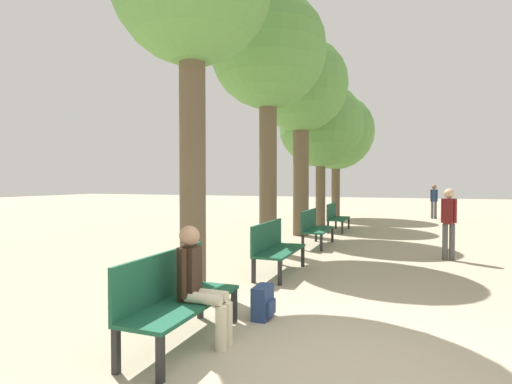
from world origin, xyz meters
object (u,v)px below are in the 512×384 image
at_px(tree_row_1, 268,54).
at_px(tree_row_4, 336,132).
at_px(tree_row_3, 321,125).
at_px(bench_row_1, 275,245).
at_px(bench_row_0, 175,293).
at_px(pedestrian_near, 434,199).
at_px(pedestrian_mid, 449,219).
at_px(backpack, 263,302).
at_px(bench_row_2, 314,226).
at_px(person_seated, 199,281).
at_px(bench_row_3, 336,216).
at_px(tree_row_2, 301,88).

bearing_deg(tree_row_1, tree_row_4, 90.00).
bearing_deg(tree_row_3, tree_row_4, 90.00).
xyz_separation_m(bench_row_1, tree_row_1, (-0.85, 2.08, 4.20)).
bearing_deg(bench_row_0, pedestrian_near, 78.05).
bearing_deg(tree_row_4, pedestrian_mid, -66.97).
relative_size(tree_row_4, backpack, 14.33).
xyz_separation_m(bench_row_2, person_seated, (0.25, -6.69, 0.13)).
bearing_deg(tree_row_1, bench_row_3, 79.73).
bearing_deg(bench_row_0, tree_row_4, 93.18).
bearing_deg(tree_row_2, tree_row_3, 90.00).
xyz_separation_m(bench_row_3, tree_row_2, (-0.85, -1.50, 4.08)).
distance_m(bench_row_3, backpack, 9.13).
height_order(backpack, pedestrian_near, pedestrian_near).
height_order(bench_row_2, tree_row_4, tree_row_4).
bearing_deg(backpack, person_seated, -110.84).
distance_m(pedestrian_near, pedestrian_mid, 10.36).
bearing_deg(bench_row_0, tree_row_2, 95.60).
bearing_deg(bench_row_1, person_seated, -85.67).
distance_m(bench_row_2, pedestrian_near, 10.10).
xyz_separation_m(tree_row_2, backpack, (1.46, -7.61, -4.41)).
xyz_separation_m(tree_row_4, pedestrian_near, (4.28, 1.02, -3.11)).
relative_size(tree_row_2, tree_row_3, 1.12).
distance_m(bench_row_0, bench_row_3, 10.13).
xyz_separation_m(bench_row_3, tree_row_1, (-0.85, -4.67, 4.20)).
height_order(tree_row_4, backpack, tree_row_4).
xyz_separation_m(tree_row_2, person_seated, (1.10, -8.57, -3.95)).
xyz_separation_m(tree_row_2, tree_row_3, (-0.00, 3.06, -0.76)).
height_order(bench_row_2, tree_row_2, tree_row_2).
bearing_deg(tree_row_4, person_seated, -85.86).
bearing_deg(tree_row_4, tree_row_1, -90.00).
relative_size(bench_row_0, tree_row_3, 0.29).
xyz_separation_m(tree_row_2, tree_row_4, (0.00, 6.59, -0.61)).
xyz_separation_m(bench_row_1, backpack, (0.62, -2.35, -0.33)).
bearing_deg(person_seated, tree_row_3, 95.39).
relative_size(bench_row_2, pedestrian_mid, 1.05).
relative_size(bench_row_0, bench_row_2, 1.00).
bearing_deg(bench_row_1, pedestrian_mid, 38.82).
bearing_deg(person_seated, bench_row_0, -164.92).
distance_m(tree_row_2, person_seated, 9.50).
bearing_deg(bench_row_1, bench_row_2, 90.00).
bearing_deg(bench_row_1, bench_row_0, -90.00).
bearing_deg(bench_row_1, bench_row_3, 90.00).
height_order(tree_row_1, tree_row_3, tree_row_1).
distance_m(bench_row_2, bench_row_3, 3.38).
distance_m(tree_row_3, pedestrian_mid, 7.63).
height_order(tree_row_2, pedestrian_near, tree_row_2).
height_order(bench_row_1, pedestrian_mid, pedestrian_mid).
bearing_deg(tree_row_4, bench_row_3, -80.56).
distance_m(tree_row_1, tree_row_4, 9.79).
xyz_separation_m(bench_row_1, bench_row_3, (0.00, 6.76, 0.00)).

